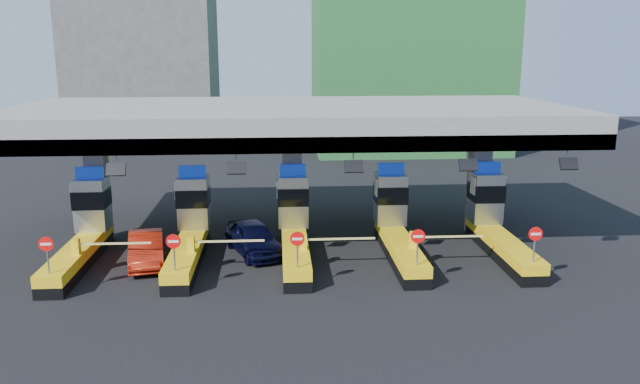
{
  "coord_description": "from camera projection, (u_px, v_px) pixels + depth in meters",
  "views": [
    {
      "loc": [
        -0.76,
        -28.99,
        9.84
      ],
      "look_at": [
        1.25,
        0.0,
        3.13
      ],
      "focal_mm": 35.0,
      "sensor_mm": 36.0,
      "label": 1
    }
  ],
  "objects": [
    {
      "name": "bg_building_scaffold",
      "position": [
        409.0,
        3.0,
        59.2
      ],
      "size": [
        18.0,
        12.0,
        28.0
      ],
      "primitive_type": "cube",
      "color": "#1E5926",
      "rests_on": "ground"
    },
    {
      "name": "toll_canopy",
      "position": [
        292.0,
        123.0,
        31.85
      ],
      "size": [
        28.0,
        12.09,
        7.0
      ],
      "color": "slate",
      "rests_on": "ground"
    },
    {
      "name": "toll_lane_far_left",
      "position": [
        85.0,
        230.0,
        29.73
      ],
      "size": [
        4.43,
        8.0,
        4.16
      ],
      "color": "black",
      "rests_on": "ground"
    },
    {
      "name": "toll_lane_left",
      "position": [
        191.0,
        228.0,
        30.06
      ],
      "size": [
        4.43,
        8.0,
        4.16
      ],
      "color": "black",
      "rests_on": "ground"
    },
    {
      "name": "bg_building_concrete",
      "position": [
        144.0,
        57.0,
        62.47
      ],
      "size": [
        14.0,
        10.0,
        18.0
      ],
      "primitive_type": "cube",
      "color": "#4C4C49",
      "rests_on": "ground"
    },
    {
      "name": "red_car",
      "position": [
        146.0,
        249.0,
        29.01
      ],
      "size": [
        2.34,
        4.62,
        1.45
      ],
      "primitive_type": "imported",
      "rotation": [
        0.0,
        0.0,
        0.19
      ],
      "color": "#981A0B",
      "rests_on": "ground"
    },
    {
      "name": "van",
      "position": [
        254.0,
        238.0,
        30.47
      ],
      "size": [
        3.41,
        5.01,
        1.58
      ],
      "primitive_type": "imported",
      "rotation": [
        0.0,
        0.0,
        0.37
      ],
      "color": "black",
      "rests_on": "ground"
    },
    {
      "name": "toll_lane_right",
      "position": [
        395.0,
        224.0,
        30.74
      ],
      "size": [
        4.43,
        8.0,
        4.16
      ],
      "color": "black",
      "rests_on": "ground"
    },
    {
      "name": "toll_lane_center",
      "position": [
        294.0,
        226.0,
        30.4
      ],
      "size": [
        4.43,
        8.0,
        4.16
      ],
      "color": "black",
      "rests_on": "ground"
    },
    {
      "name": "ground",
      "position": [
        295.0,
        255.0,
        30.44
      ],
      "size": [
        120.0,
        120.0,
        0.0
      ],
      "primitive_type": "plane",
      "color": "black",
      "rests_on": "ground"
    },
    {
      "name": "toll_lane_far_right",
      "position": [
        494.0,
        222.0,
        31.07
      ],
      "size": [
        4.43,
        8.0,
        4.16
      ],
      "color": "black",
      "rests_on": "ground"
    }
  ]
}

